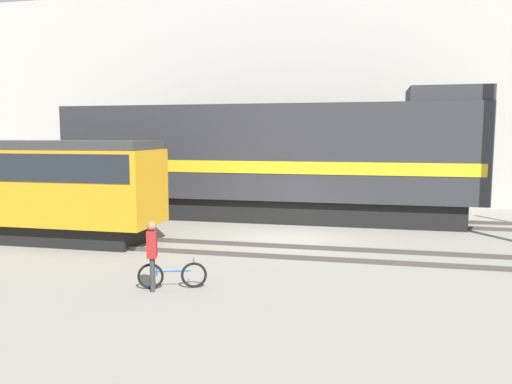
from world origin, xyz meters
name	(u,v)px	position (x,y,z in m)	size (l,w,h in m)	color
ground_plane	(286,240)	(0.00, 0.00, 0.00)	(120.00, 120.00, 0.00)	gray
track_near	(276,251)	(0.00, -1.96, 0.07)	(60.00, 1.51, 0.14)	#47423D
track_far	(302,219)	(0.00, 4.23, 0.07)	(60.00, 1.51, 0.14)	#47423D
building_backdrop	(322,99)	(0.00, 12.80, 5.80)	(41.52, 6.00, 11.61)	#B7B2A8
freight_locomotive	(267,160)	(-1.57, 4.23, 2.60)	(17.89, 3.04, 5.56)	black
streetcar	(25,184)	(-8.93, -1.96, 2.00)	(9.64, 2.54, 3.50)	black
bicycle	(172,275)	(-1.78, -6.09, 0.32)	(1.60, 0.67, 0.69)	black
person	(152,249)	(-2.17, -6.37, 1.02)	(0.32, 0.41, 1.67)	#333333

